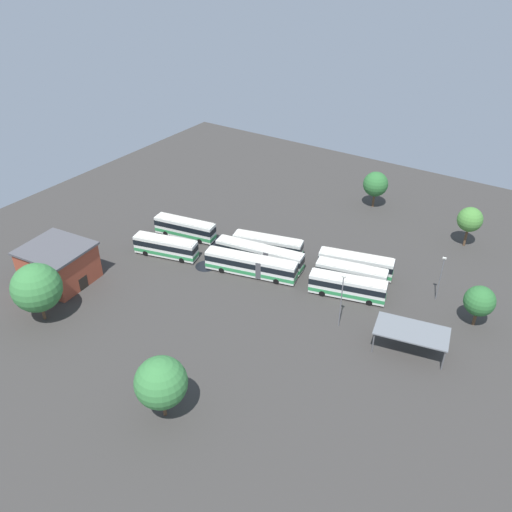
% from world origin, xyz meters
% --- Properties ---
extents(ground_plane, '(112.98, 112.98, 0.00)m').
position_xyz_m(ground_plane, '(0.00, 0.00, 0.00)').
color(ground_plane, '#383533').
extents(bus_row0_slot0, '(12.64, 5.48, 3.61)m').
position_xyz_m(bus_row0_slot0, '(-15.14, -6.59, 1.91)').
color(bus_row0_slot0, silver).
rests_on(bus_row0_slot0, ground_plane).
extents(bus_row0_slot1, '(11.76, 4.91, 3.61)m').
position_xyz_m(bus_row0_slot1, '(-15.84, -3.25, 1.91)').
color(bus_row0_slot1, silver).
rests_on(bus_row0_slot1, ground_plane).
extents(bus_row0_slot2, '(12.28, 5.46, 3.61)m').
position_xyz_m(bus_row0_slot2, '(-16.79, 0.15, 1.91)').
color(bus_row0_slot2, silver).
rests_on(bus_row0_slot2, ground_plane).
extents(bus_row1_slot0, '(12.66, 5.50, 3.61)m').
position_xyz_m(bus_row1_slot0, '(0.38, -3.56, 1.91)').
color(bus_row1_slot0, silver).
rests_on(bus_row1_slot0, ground_plane).
extents(bus_row1_slot1, '(15.93, 4.92, 3.61)m').
position_xyz_m(bus_row1_slot1, '(-0.13, -0.11, 1.91)').
color(bus_row1_slot1, silver).
rests_on(bus_row1_slot1, ground_plane).
extents(bus_row1_slot2, '(15.87, 6.13, 3.61)m').
position_xyz_m(bus_row1_slot2, '(-0.73, 3.40, 1.91)').
color(bus_row1_slot2, silver).
rests_on(bus_row1_slot2, ground_plane).
extents(bus_row2_slot0, '(12.16, 4.52, 3.61)m').
position_xyz_m(bus_row2_slot0, '(16.71, -0.32, 1.91)').
color(bus_row2_slot0, silver).
rests_on(bus_row2_slot0, ground_plane).
extents(bus_row2_slot2, '(11.81, 5.26, 3.61)m').
position_xyz_m(bus_row2_slot2, '(15.16, 6.78, 1.91)').
color(bus_row2_slot2, silver).
rests_on(bus_row2_slot2, ground_plane).
extents(depot_building, '(11.25, 10.38, 6.44)m').
position_xyz_m(depot_building, '(24.43, 22.16, 3.24)').
color(depot_building, '#99422D').
rests_on(depot_building, ground_plane).
extents(maintenance_shelter, '(10.65, 7.00, 3.50)m').
position_xyz_m(maintenance_shelter, '(-29.32, 6.79, 3.32)').
color(maintenance_shelter, slate).
rests_on(maintenance_shelter, ground_plane).
extents(lamp_post_far_corner, '(0.56, 0.28, 7.79)m').
position_xyz_m(lamp_post_far_corner, '(-28.84, -6.92, 4.31)').
color(lamp_post_far_corner, slate).
rests_on(lamp_post_far_corner, ground_plane).
extents(lamp_post_mid_lot, '(0.56, 0.28, 8.90)m').
position_xyz_m(lamp_post_mid_lot, '(-18.94, 7.41, 4.87)').
color(lamp_post_mid_lot, slate).
rests_on(lamp_post_mid_lot, ground_plane).
extents(tree_south_edge, '(5.07, 5.07, 7.65)m').
position_xyz_m(tree_south_edge, '(-7.78, -31.76, 5.10)').
color(tree_south_edge, brown).
rests_on(tree_south_edge, ground_plane).
extents(tree_north_edge, '(4.47, 4.47, 7.64)m').
position_xyz_m(tree_north_edge, '(-28.04, -26.19, 5.38)').
color(tree_north_edge, brown).
rests_on(tree_north_edge, ground_plane).
extents(tree_west_edge, '(6.26, 6.26, 8.48)m').
position_xyz_m(tree_west_edge, '(-8.85, 34.01, 5.34)').
color(tree_west_edge, brown).
rests_on(tree_west_edge, ground_plane).
extents(tree_northwest, '(4.48, 4.48, 6.56)m').
position_xyz_m(tree_northwest, '(-35.40, -3.86, 4.30)').
color(tree_northwest, brown).
rests_on(tree_northwest, ground_plane).
extents(tree_northeast, '(7.23, 7.23, 9.31)m').
position_xyz_m(tree_northeast, '(18.50, 30.21, 5.69)').
color(tree_northeast, brown).
rests_on(tree_northeast, ground_plane).
extents(puddle_centre_drain, '(4.19, 4.19, 0.01)m').
position_xyz_m(puddle_centre_drain, '(10.07, -2.04, 0.00)').
color(puddle_centre_drain, black).
rests_on(puddle_centre_drain, ground_plane).
extents(puddle_back_corner, '(3.59, 3.59, 0.01)m').
position_xyz_m(puddle_back_corner, '(7.28, 5.59, 0.00)').
color(puddle_back_corner, black).
rests_on(puddle_back_corner, ground_plane).
extents(puddle_front_lane, '(3.36, 3.36, 0.01)m').
position_xyz_m(puddle_front_lane, '(17.92, 3.97, 0.00)').
color(puddle_front_lane, black).
rests_on(puddle_front_lane, ground_plane).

